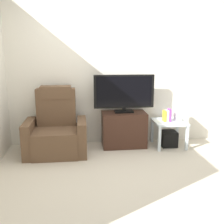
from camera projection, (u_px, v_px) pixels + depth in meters
ground_plane at (123, 166)px, 3.98m from camera, size 6.40×6.40×0.00m
wall_back at (114, 71)px, 4.79m from camera, size 6.40×0.06×2.60m
tv_stand at (124, 129)px, 4.75m from camera, size 0.76×0.44×0.61m
television at (124, 93)px, 4.62m from camera, size 1.04×0.20×0.65m
recliner_armchair at (56, 131)px, 4.42m from camera, size 0.98×0.78×1.08m
side_table at (169, 125)px, 4.73m from camera, size 0.54×0.54×0.46m
subwoofer_box at (169, 139)px, 4.78m from camera, size 0.27×0.27×0.27m
book_leftmost at (164, 116)px, 4.66m from camera, size 0.04×0.13×0.19m
book_middle at (167, 116)px, 4.66m from camera, size 0.04×0.12×0.20m
book_rightmost at (169, 115)px, 4.67m from camera, size 0.03×0.13×0.22m
game_console at (178, 113)px, 4.71m from camera, size 0.07×0.20×0.29m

